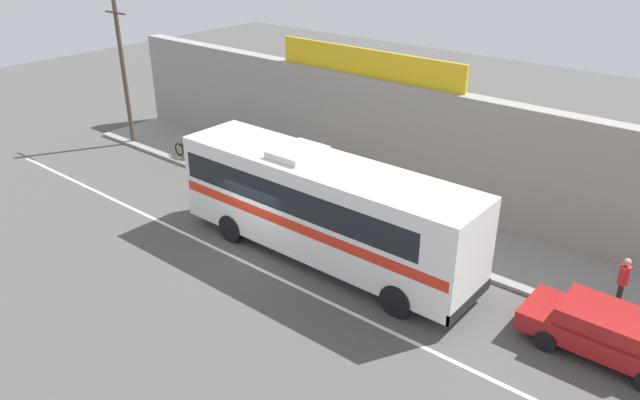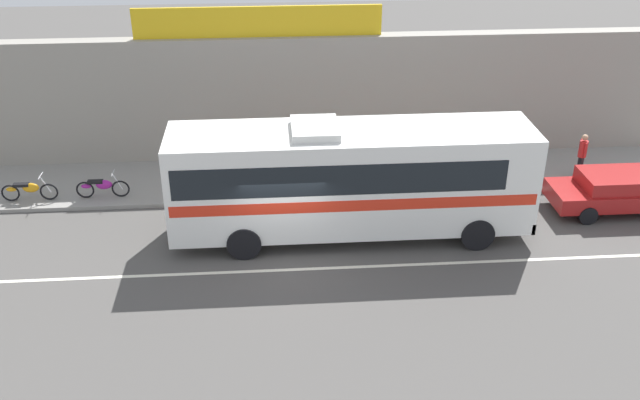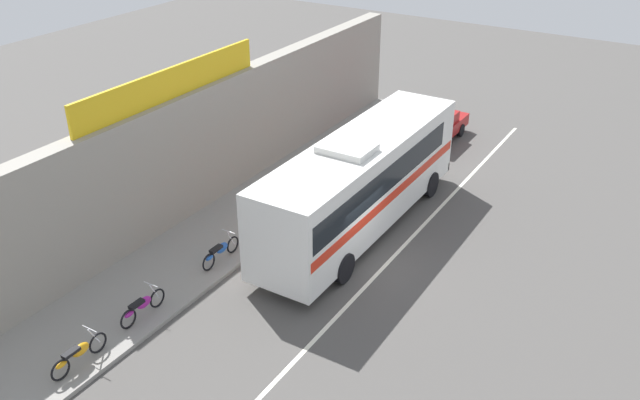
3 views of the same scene
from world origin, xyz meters
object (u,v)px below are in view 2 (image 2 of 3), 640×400
(motorcycle_black, at_px, (207,183))
(motorcycle_orange, at_px, (28,189))
(parked_car, at_px, (617,191))
(intercity_bus, at_px, (349,176))
(motorcycle_green, at_px, (102,186))
(pedestrian_far_left, at_px, (582,153))

(motorcycle_black, distance_m, motorcycle_orange, 6.09)
(parked_car, height_order, motorcycle_orange, parked_car)
(intercity_bus, xyz_separation_m, motorcycle_orange, (-10.70, 2.85, -1.50))
(motorcycle_green, relative_size, pedestrian_far_left, 1.09)
(intercity_bus, xyz_separation_m, pedestrian_far_left, (8.89, 3.24, -0.95))
(motorcycle_black, relative_size, motorcycle_green, 1.05)
(intercity_bus, relative_size, motorcycle_black, 5.83)
(intercity_bus, height_order, motorcycle_orange, intercity_bus)
(motorcycle_green, bearing_deg, motorcycle_orange, -178.72)
(motorcycle_green, bearing_deg, intercity_bus, -19.40)
(motorcycle_black, bearing_deg, pedestrian_far_left, 1.65)
(parked_car, xyz_separation_m, motorcycle_black, (-13.79, 1.95, -0.17))
(motorcycle_black, bearing_deg, motorcycle_orange, -179.98)
(parked_car, distance_m, motorcycle_green, 17.54)
(pedestrian_far_left, bearing_deg, motorcycle_black, -178.35)
(intercity_bus, height_order, motorcycle_green, intercity_bus)
(intercity_bus, distance_m, parked_car, 9.33)
(pedestrian_far_left, bearing_deg, parked_car, -82.85)
(pedestrian_far_left, bearing_deg, motorcycle_orange, -178.86)
(intercity_bus, bearing_deg, motorcycle_orange, 165.11)
(pedestrian_far_left, bearing_deg, intercity_bus, -160.01)
(motorcycle_black, distance_m, motorcycle_green, 3.63)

